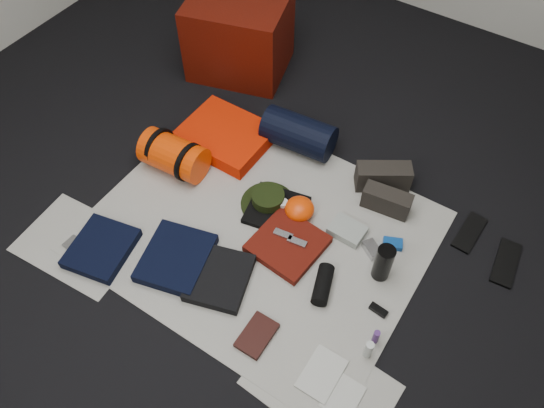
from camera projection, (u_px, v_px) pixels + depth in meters
The scene contains 37 objects.
floor at pixel (259, 232), 2.68m from camera, with size 4.50×4.50×0.02m, color black.
newspaper_mat at pixel (258, 230), 2.67m from camera, with size 1.60×1.30×0.01m, color beige.
newspaper_sheet_front_left at pixel (79, 244), 2.62m from camera, with size 0.58×0.40×0.00m, color beige.
newspaper_sheet_front_right at pixel (321, 385), 2.20m from camera, with size 0.58×0.40×0.00m, color beige.
red_cabinet at pixel (239, 35), 3.24m from camera, with size 0.57×0.48×0.48m, color #540F06.
sleeping_pad at pixel (226, 136), 3.00m from camera, with size 0.48×0.39×0.09m, color red.
stuff_sack at pixel (174, 155), 2.83m from camera, with size 0.20×0.20×0.35m, color #F13B04.
sack_strap_left at pixel (160, 147), 2.86m from camera, with size 0.22×0.22×0.03m, color black.
sack_strap_right at pixel (189, 162), 2.79m from camera, with size 0.22×0.22×0.03m, color black.
navy_duffel at pixel (299, 133), 2.92m from camera, with size 0.21×0.21×0.40m, color black.
boonie_brim at pixel (268, 204), 2.76m from camera, with size 0.29×0.29×0.01m, color black.
boonie_crown at pixel (268, 199), 2.73m from camera, with size 0.17×0.17×0.07m, color black.
hiking_boot_left at pixel (383, 177), 2.78m from camera, with size 0.28×0.11×0.14m, color #28241F.
hiking_boot_right at pixel (387, 201), 2.70m from camera, with size 0.25×0.09×0.12m, color #28241F.
flip_flop_left at pixel (469, 232), 2.65m from camera, with size 0.09×0.25×0.01m, color black.
flip_flop_right at pixel (506, 263), 2.55m from camera, with size 0.10×0.27×0.01m, color black.
trousers_navy_a at pixel (101, 248), 2.57m from camera, with size 0.27×0.31×0.05m, color black.
trousers_navy_b at pixel (176, 258), 2.54m from camera, with size 0.30×0.34×0.05m, color black.
trousers_charcoal at pixel (220, 278), 2.47m from camera, with size 0.27×0.31×0.05m, color black.
black_tshirt at pixel (277, 210), 2.72m from camera, with size 0.29×0.27×0.03m, color black.
red_shirt at pixel (288, 244), 2.59m from camera, with size 0.32×0.32×0.04m, color #571109.
orange_stuff_sack at pixel (299, 209), 2.68m from camera, with size 0.15×0.15×0.10m, color #F13B04.
first_aid_pouch at pixel (347, 230), 2.64m from camera, with size 0.17×0.13×0.04m, color gray.
water_bottle at pixel (383, 263), 2.43m from camera, with size 0.08×0.08×0.21m, color black.
speaker at pixel (323, 285), 2.44m from camera, with size 0.08×0.08×0.19m, color black.
compact_camera at pixel (372, 249), 2.57m from camera, with size 0.10×0.06×0.04m, color #A2A2A6.
cyan_case at pixel (393, 244), 2.60m from camera, with size 0.09×0.06×0.03m, color #0E4290.
toiletry_purple at pixel (376, 337), 2.28m from camera, with size 0.03×0.03×0.09m, color #461F66.
toiletry_clear at pixel (369, 350), 2.23m from camera, with size 0.04×0.04×0.11m, color #AFB4B0.
paperback_book at pixel (257, 335), 2.32m from camera, with size 0.12×0.19×0.03m, color black.
map_booklet at pixel (322, 374), 2.22m from camera, with size 0.15×0.21×0.01m, color beige.
map_printout at pixel (343, 397), 2.17m from camera, with size 0.13×0.17×0.01m, color beige.
sunglasses at pixel (378, 310), 2.39m from camera, with size 0.09×0.03×0.02m, color black.
key_cluster at pixel (73, 244), 2.61m from camera, with size 0.08×0.08×0.01m, color #A2A2A6.
tape_roll at pixel (283, 204), 2.70m from camera, with size 0.05×0.05×0.04m, color silver.
energy_bar_a at pixel (283, 234), 2.59m from camera, with size 0.10×0.04×0.01m, color #A2A2A6.
energy_bar_b at pixel (297, 242), 2.56m from camera, with size 0.10×0.04×0.01m, color #A2A2A6.
Camera 1 is at (0.87, -1.21, 2.22)m, focal length 35.00 mm.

